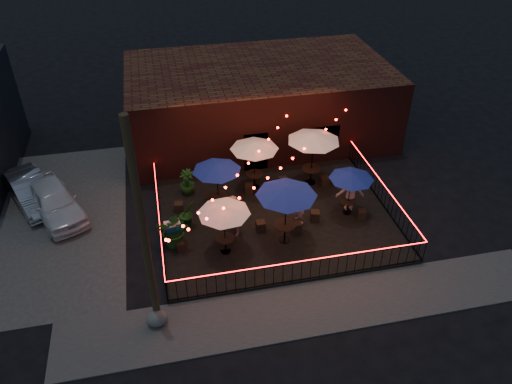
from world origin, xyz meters
The scene contains 37 objects.
ground centered at (0.00, 0.00, 0.00)m, with size 110.00×110.00×0.00m, color black.
patio centered at (0.00, 2.00, 0.07)m, with size 10.00×8.00×0.15m, color black.
sidewalk centered at (0.00, -3.25, 0.03)m, with size 18.00×2.50×0.05m, color #3A3936.
brick_building centered at (1.00, 9.99, 2.00)m, with size 14.00×8.00×4.00m.
utility_pole centered at (-5.40, -2.60, 4.00)m, with size 0.26×0.26×8.00m, color #312614.
fence_front centered at (0.00, -2.00, 0.66)m, with size 10.00×0.04×1.04m.
fence_left centered at (-5.00, 2.00, 0.66)m, with size 0.04×8.00×1.04m.
fence_right centered at (5.00, 2.00, 0.66)m, with size 0.04×8.00×1.04m.
festoon_lights centered at (-1.01, 1.70, 2.52)m, with size 10.02×8.72×1.32m.
cafe_table_0 centered at (-2.51, 0.26, 2.25)m, with size 2.60×2.60×2.30m.
cafe_table_1 centered at (-2.34, 3.21, 2.31)m, with size 2.26×2.26×2.37m.
cafe_table_2 centered at (0.00, 0.42, 2.62)m, with size 2.96×2.96×2.71m.
cafe_table_3 centered at (-0.40, 4.50, 2.42)m, with size 2.62×2.62×2.48m.
cafe_table_4 centered at (3.22, 1.64, 2.10)m, with size 2.48×2.48×2.14m.
cafe_table_5 centered at (2.34, 4.28, 2.64)m, with size 2.74×2.74×2.73m.
bistro_chair_0 centered at (-4.30, 0.74, 0.35)m, with size 0.34×0.34×0.40m, color black.
bistro_chair_1 centered at (-2.50, 0.55, 0.40)m, with size 0.42×0.42×0.49m, color black.
bistro_chair_2 centered at (-4.11, 3.37, 0.36)m, with size 0.36×0.36×0.43m, color black.
bistro_chair_3 centered at (-2.69, 3.57, 0.38)m, with size 0.40×0.40×0.47m, color black.
bistro_chair_4 centered at (-0.83, 1.27, 0.37)m, with size 0.38×0.38×0.45m, color black.
bistro_chair_5 centered at (0.63, 0.85, 0.38)m, with size 0.39×0.39×0.46m, color black.
bistro_chair_6 centered at (-0.75, 4.09, 0.38)m, with size 0.38×0.38×0.45m, color black.
bistro_chair_7 centered at (0.97, 4.27, 0.39)m, with size 0.40×0.40×0.48m, color black.
bistro_chair_8 centered at (1.65, 1.45, 0.38)m, with size 0.38×0.38×0.45m, color black.
bistro_chair_9 centered at (3.69, 1.13, 0.36)m, with size 0.36×0.36×0.42m, color black.
bistro_chair_10 centered at (2.95, 3.95, 0.38)m, with size 0.38×0.38×0.46m, color black.
bistro_chair_11 centered at (3.81, 4.11, 0.40)m, with size 0.41×0.41×0.49m, color black.
patron_a centered at (0.92, 1.52, 1.14)m, with size 0.72×0.47×1.98m, color #D5AE89.
patron_b centered at (-1.99, 1.28, 1.09)m, with size 0.92×0.71×1.89m, color tan.
patron_c centered at (3.39, 1.91, 1.12)m, with size 1.25×0.72×1.94m, color beige.
potted_shrub_a centered at (-4.43, 1.11, 0.90)m, with size 1.35×1.17×1.50m, color #113A10.
potted_shrub_b centered at (-3.82, 2.23, 0.80)m, with size 0.72×0.58×1.30m, color #1F4013.
potted_shrub_c centered at (-3.58, 4.68, 0.77)m, with size 0.69×0.69×1.24m, color #153B11.
cooler centered at (-4.50, 1.45, 0.59)m, with size 0.71×0.56×0.86m.
boulder centered at (-5.42, -2.81, 0.32)m, with size 0.81×0.69×0.63m, color #4C4D48.
car_white centered at (-9.50, 4.48, 0.75)m, with size 1.77×4.41×1.50m, color white.
car_silver centered at (-10.66, 5.64, 0.68)m, with size 1.44×4.12×1.36m, color #929299.
Camera 1 is at (-4.52, -14.79, 13.83)m, focal length 35.00 mm.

